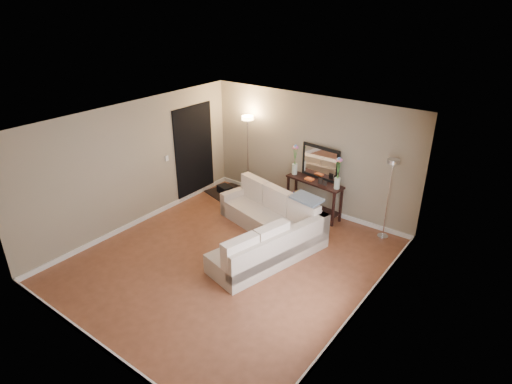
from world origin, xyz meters
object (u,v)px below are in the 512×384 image
Objects in this scene: floor_lamp_lit at (248,140)px; floor_lamp_unlit at (390,183)px; sectional_sofa at (268,227)px; console_table at (311,195)px.

floor_lamp_unlit is (3.47, -0.03, -0.18)m from floor_lamp_lit.
floor_lamp_lit is (-1.71, 1.57, 1.05)m from sectional_sofa.
floor_lamp_unlit is (1.70, 0.00, 0.72)m from console_table.
sectional_sofa reaches higher than console_table.
floor_lamp_lit is at bearing 179.57° from floor_lamp_unlit.
console_table is 0.70× the size of floor_lamp_lit.
floor_lamp_lit is at bearing 137.47° from sectional_sofa.
sectional_sofa is 2.55m from floor_lamp_lit.
floor_lamp_lit is 3.48m from floor_lamp_unlit.
console_table is at bearing -179.91° from floor_lamp_unlit.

